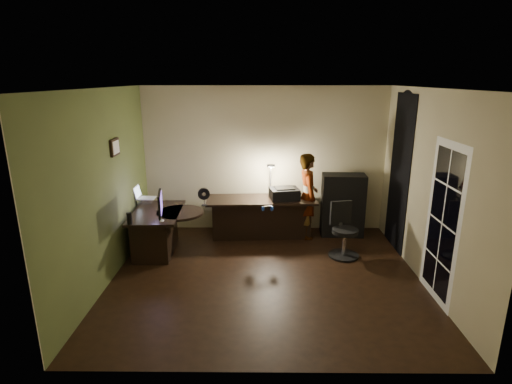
{
  "coord_description": "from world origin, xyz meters",
  "views": [
    {
      "loc": [
        -0.09,
        -5.33,
        2.83
      ],
      "look_at": [
        -0.15,
        1.05,
        1.0
      ],
      "focal_mm": 28.0,
      "sensor_mm": 36.0,
      "label": 1
    }
  ],
  "objects_px": {
    "person": "(308,196)",
    "monitor": "(159,211)",
    "desk_right": "(261,218)",
    "cabinet": "(343,205)",
    "desk_left": "(158,232)",
    "office_chair": "(345,231)"
  },
  "relations": [
    {
      "from": "desk_right",
      "to": "cabinet",
      "type": "relative_size",
      "value": 1.7
    },
    {
      "from": "desk_right",
      "to": "monitor",
      "type": "bearing_deg",
      "value": -147.55
    },
    {
      "from": "desk_right",
      "to": "cabinet",
      "type": "height_order",
      "value": "cabinet"
    },
    {
      "from": "monitor",
      "to": "office_chair",
      "type": "distance_m",
      "value": 2.96
    },
    {
      "from": "cabinet",
      "to": "office_chair",
      "type": "xyz_separation_m",
      "value": [
        -0.14,
        -0.96,
        -0.13
      ]
    },
    {
      "from": "monitor",
      "to": "office_chair",
      "type": "bearing_deg",
      "value": -5.77
    },
    {
      "from": "office_chair",
      "to": "person",
      "type": "xyz_separation_m",
      "value": [
        -0.52,
        0.86,
        0.33
      ]
    },
    {
      "from": "cabinet",
      "to": "office_chair",
      "type": "bearing_deg",
      "value": -95.89
    },
    {
      "from": "monitor",
      "to": "office_chair",
      "type": "height_order",
      "value": "monitor"
    },
    {
      "from": "desk_left",
      "to": "cabinet",
      "type": "distance_m",
      "value": 3.33
    },
    {
      "from": "monitor",
      "to": "office_chair",
      "type": "relative_size",
      "value": 0.57
    },
    {
      "from": "cabinet",
      "to": "desk_left",
      "type": "bearing_deg",
      "value": -163.1
    },
    {
      "from": "person",
      "to": "monitor",
      "type": "bearing_deg",
      "value": 109.03
    },
    {
      "from": "office_chair",
      "to": "desk_left",
      "type": "bearing_deg",
      "value": 164.31
    },
    {
      "from": "cabinet",
      "to": "person",
      "type": "relative_size",
      "value": 0.74
    },
    {
      "from": "monitor",
      "to": "office_chair",
      "type": "xyz_separation_m",
      "value": [
        2.92,
        0.28,
        -0.43
      ]
    },
    {
      "from": "cabinet",
      "to": "person",
      "type": "xyz_separation_m",
      "value": [
        -0.66,
        -0.09,
        0.2
      ]
    },
    {
      "from": "office_chair",
      "to": "person",
      "type": "distance_m",
      "value": 1.06
    },
    {
      "from": "office_chair",
      "to": "monitor",
      "type": "bearing_deg",
      "value": 172.4
    },
    {
      "from": "office_chair",
      "to": "person",
      "type": "bearing_deg",
      "value": 107.86
    },
    {
      "from": "desk_left",
      "to": "monitor",
      "type": "relative_size",
      "value": 2.46
    },
    {
      "from": "person",
      "to": "desk_right",
      "type": "bearing_deg",
      "value": 86.28
    }
  ]
}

